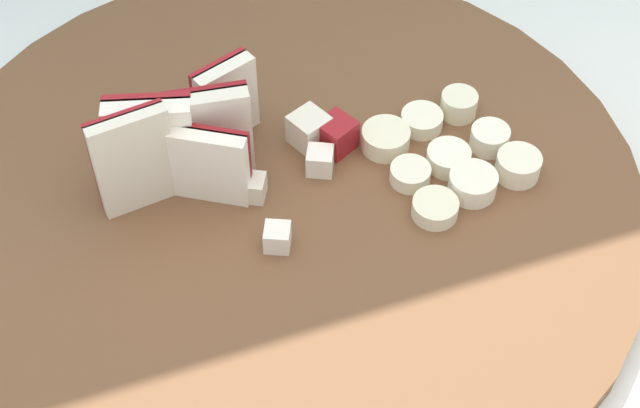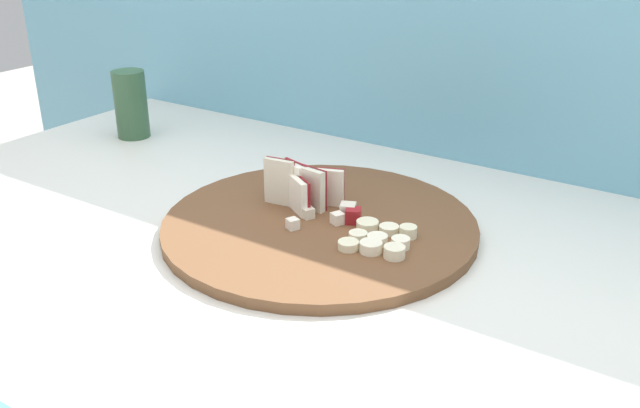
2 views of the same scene
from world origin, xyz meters
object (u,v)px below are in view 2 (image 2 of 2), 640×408
Objects in this scene: apple_dice_pile at (337,215)px; banana_slice_rows at (379,239)px; apple_wedge_fan at (301,186)px; cutting_board at (320,225)px; small_jar at (131,104)px.

apple_dice_pile is 0.98× the size of banana_slice_rows.
banana_slice_rows is (0.15, -0.04, -0.02)m from apple_wedge_fan.
apple_dice_pile reaches higher than cutting_board.
banana_slice_rows is (0.08, -0.03, -0.00)m from apple_dice_pile.
apple_wedge_fan is at bearing 163.99° from banana_slice_rows.
apple_wedge_fan is 0.84× the size of small_jar.
banana_slice_rows is (0.10, -0.02, 0.01)m from cutting_board.
apple_wedge_fan is at bearing -14.18° from small_jar.
banana_slice_rows is at bearing -14.62° from small_jar.
cutting_board is 0.54m from small_jar.
apple_wedge_fan reaches higher than banana_slice_rows.
cutting_board is 4.05× the size of apple_wedge_fan.
small_jar is at bearing 165.38° from banana_slice_rows.
apple_dice_pile is (0.02, 0.01, 0.02)m from cutting_board.
apple_wedge_fan reaches higher than cutting_board.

